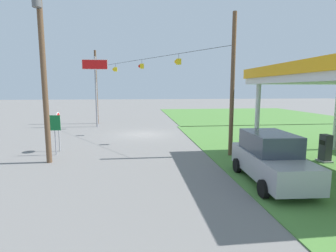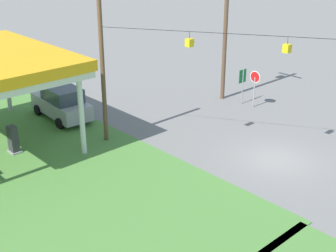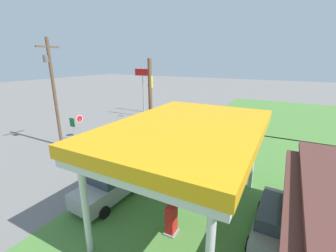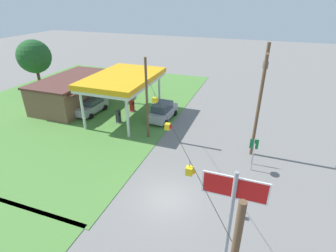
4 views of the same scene
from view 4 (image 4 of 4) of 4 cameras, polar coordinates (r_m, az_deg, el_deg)
name	(u,v)px [view 4 (image 4 of 4)]	position (r m, az deg, el deg)	size (l,w,h in m)	color
ground_plane	(168,199)	(19.55, -0.06, -15.55)	(160.00, 160.00, 0.00)	slate
grass_verge_station_corner	(80,103)	(37.78, -18.68, 4.85)	(36.00, 28.00, 0.04)	#4C7F38
gas_station_canopy	(123,80)	(30.36, -9.78, 9.93)	(10.08, 6.72, 5.11)	silver
gas_station_store	(74,91)	(36.61, -19.78, 7.08)	(10.97, 6.79, 3.69)	brown
fuel_pump_near	(118,117)	(30.31, -10.76, 1.94)	(0.71, 0.56, 1.52)	gray
fuel_pump_far	(132,106)	(33.06, -7.84, 4.29)	(0.71, 0.56, 1.52)	gray
car_at_pumps_front	(163,111)	(30.46, -1.09, 3.25)	(4.85, 2.30, 2.10)	#9E9EA3
car_at_pumps_rear	(92,106)	(33.63, -16.28, 4.24)	(4.81, 2.24, 1.79)	#9E9EA3
stop_sign_roadside	(254,151)	(22.35, 18.17, -5.28)	(0.80, 0.08, 2.50)	#99999E
stop_sign_overhead	(231,211)	(11.55, 13.62, -17.56)	(0.22, 2.59, 7.20)	gray
route_sign	(254,147)	(23.25, 18.16, -4.27)	(0.10, 0.70, 2.40)	gray
utility_pole_main	(260,97)	(23.17, 19.43, 6.01)	(2.20, 0.44, 9.95)	brown
signal_span_gantry	(168,146)	(16.91, -0.03, -4.43)	(16.14, 10.24, 8.18)	brown
tree_behind_station	(34,57)	(44.18, -27.13, 13.30)	(4.82, 4.82, 7.52)	#4C3828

